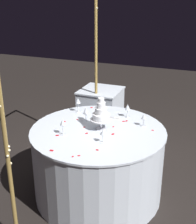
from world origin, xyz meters
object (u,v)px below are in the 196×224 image
(side_table, at_px, (101,118))
(wine_glass_1, at_px, (78,102))
(wine_glass_0, at_px, (144,117))
(wine_glass_4, at_px, (86,111))
(wine_glass_3, at_px, (128,108))
(wine_glass_5, at_px, (103,133))
(cake_knife, at_px, (111,117))
(decorative_arch, at_px, (60,61))
(tiered_cake, at_px, (101,114))
(main_table, at_px, (98,163))
(wine_glass_2, at_px, (63,123))

(side_table, xyz_separation_m, wine_glass_1, (-0.74, -0.00, 0.49))
(wine_glass_0, relative_size, wine_glass_1, 0.81)
(side_table, relative_size, wine_glass_4, 5.37)
(wine_glass_3, bearing_deg, wine_glass_5, 176.97)
(cake_knife, bearing_deg, wine_glass_1, 87.43)
(decorative_arch, bearing_deg, tiered_cake, -86.26)
(wine_glass_1, relative_size, wine_glass_4, 1.10)
(decorative_arch, xyz_separation_m, wine_glass_5, (-0.25, -0.55, -0.58))
(wine_glass_1, height_order, wine_glass_5, wine_glass_1)
(wine_glass_0, bearing_deg, tiered_cake, 120.47)
(wine_glass_0, distance_m, cake_knife, 0.42)
(main_table, relative_size, tiered_cake, 4.14)
(main_table, xyz_separation_m, wine_glass_0, (0.26, -0.41, 0.49))
(side_table, distance_m, wine_glass_2, 1.43)
(wine_glass_2, bearing_deg, decorative_arch, 27.79)
(decorative_arch, bearing_deg, side_table, -0.02)
(wine_glass_0, bearing_deg, decorative_arch, 107.57)
(wine_glass_0, bearing_deg, wine_glass_5, 152.43)
(side_table, bearing_deg, wine_glass_5, -157.99)
(wine_glass_1, relative_size, cake_knife, 0.57)
(main_table, height_order, cake_knife, cake_knife)
(decorative_arch, height_order, main_table, decorative_arch)
(side_table, xyz_separation_m, wine_glass_4, (-0.93, -0.19, 0.47))
(decorative_arch, distance_m, wine_glass_1, 0.66)
(main_table, distance_m, cake_knife, 0.52)
(wine_glass_2, relative_size, wine_glass_5, 1.25)
(wine_glass_1, distance_m, cake_knife, 0.43)
(wine_glass_5, height_order, cake_knife, wine_glass_5)
(tiered_cake, height_order, wine_glass_0, tiered_cake)
(decorative_arch, height_order, wine_glass_4, decorative_arch)
(main_table, relative_size, wine_glass_2, 8.28)
(tiered_cake, relative_size, wine_glass_3, 2.17)
(tiered_cake, bearing_deg, wine_glass_1, 50.86)
(main_table, xyz_separation_m, wine_glass_2, (-0.23, 0.28, 0.51))
(main_table, height_order, wine_glass_2, wine_glass_2)
(wine_glass_5, bearing_deg, decorative_arch, 65.62)
(main_table, height_order, side_table, side_table)
(wine_glass_2, bearing_deg, wine_glass_1, 11.25)
(cake_knife, bearing_deg, wine_glass_3, -64.38)
(decorative_arch, bearing_deg, wine_glass_0, -72.43)
(wine_glass_0, bearing_deg, wine_glass_1, 82.22)
(tiered_cake, distance_m, wine_glass_2, 0.40)
(main_table, bearing_deg, wine_glass_1, 47.10)
(cake_knife, bearing_deg, wine_glass_5, -167.37)
(main_table, relative_size, wine_glass_1, 8.18)
(wine_glass_3, relative_size, wine_glass_5, 1.16)
(wine_glass_2, bearing_deg, side_table, 5.28)
(wine_glass_3, bearing_deg, main_table, 157.01)
(main_table, distance_m, wine_glass_4, 0.57)
(wine_glass_2, height_order, wine_glass_5, wine_glass_2)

